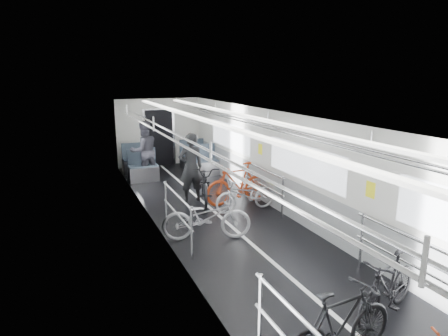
# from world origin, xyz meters

# --- Properties ---
(car_shell) EXTENTS (3.02, 14.01, 2.41)m
(car_shell) POSITION_xyz_m (0.00, 1.78, 1.13)
(car_shell) COLOR black
(car_shell) RESTS_ON ground
(bike_left_mid) EXTENTS (1.63, 0.61, 0.96)m
(bike_left_mid) POSITION_xyz_m (-0.55, -3.85, 0.48)
(bike_left_mid) COLOR black
(bike_left_mid) RESTS_ON floor
(bike_left_far) EXTENTS (1.88, 1.08, 0.93)m
(bike_left_far) POSITION_xyz_m (-0.72, 0.06, 0.47)
(bike_left_far) COLOR #AFAFB4
(bike_left_far) RESTS_ON floor
(bike_right_near) EXTENTS (1.57, 0.91, 0.91)m
(bike_right_near) POSITION_xyz_m (0.64, -3.35, 0.45)
(bike_right_near) COLOR black
(bike_right_near) RESTS_ON floor
(bike_right_mid) EXTENTS (1.62, 0.65, 0.83)m
(bike_right_mid) POSITION_xyz_m (0.73, 1.28, 0.42)
(bike_right_mid) COLOR #B7B7BC
(bike_right_mid) RESTS_ON floor
(bike_right_far) EXTENTS (1.81, 0.64, 1.07)m
(bike_right_far) POSITION_xyz_m (0.78, 1.88, 0.53)
(bike_right_far) COLOR #B43916
(bike_right_far) RESTS_ON floor
(bike_aisle) EXTENTS (1.19, 1.99, 0.99)m
(bike_aisle) POSITION_xyz_m (0.11, 2.42, 0.49)
(bike_aisle) COLOR black
(bike_aisle) RESTS_ON floor
(person_standing) EXTENTS (0.67, 0.45, 1.80)m
(person_standing) POSITION_xyz_m (-0.25, 2.52, 0.90)
(person_standing) COLOR black
(person_standing) RESTS_ON floor
(person_seated) EXTENTS (1.01, 0.85, 1.85)m
(person_seated) POSITION_xyz_m (-0.93, 5.08, 0.93)
(person_seated) COLOR #2D2C34
(person_seated) RESTS_ON floor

